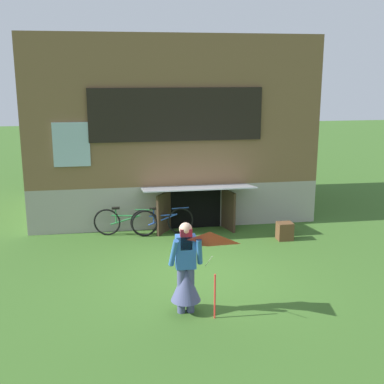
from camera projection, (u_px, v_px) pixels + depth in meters
The scene contains 7 objects.
ground_plane at pixel (196, 271), 10.63m from camera, with size 60.00×60.00×0.00m, color #386023.
log_house at pixel (167, 126), 15.04m from camera, with size 7.69×5.55×5.00m.
person at pixel (186, 275), 8.67m from camera, with size 0.61×0.52×1.63m.
kite at pixel (210, 254), 8.08m from camera, with size 0.89×0.95×1.50m.
bicycle_blue at pixel (163, 221), 12.88m from camera, with size 1.61×0.19×0.73m.
bicycle_green at pixel (125, 222), 12.83m from camera, with size 1.61×0.40×0.75m.
wooden_crate at pixel (285, 231), 12.55m from camera, with size 0.38×0.32×0.44m, color brown.
Camera 1 is at (-1.70, -9.79, 4.11)m, focal length 47.36 mm.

